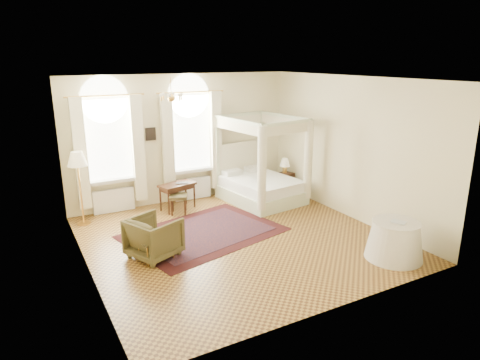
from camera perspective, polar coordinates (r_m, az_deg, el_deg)
The scene contains 18 objects.
ground at distance 9.13m, azimuth -0.35°, elevation -7.83°, with size 6.00×6.00×0.00m, color olive.
room_walls at distance 8.52m, azimuth -0.37°, elevation 4.44°, with size 6.00×6.00×6.00m.
window_left at distance 10.65m, azimuth -16.97°, elevation 3.41°, with size 1.62×0.27×3.29m.
window_right at distance 11.25m, azimuth -6.46°, elevation 4.66°, with size 1.62×0.27×3.29m.
chandelier at distance 9.10m, azimuth -9.15°, elevation 10.90°, with size 0.51×0.45×0.50m.
wall_pictures at distance 11.22m, azimuth -7.25°, elevation 6.70°, with size 2.54×0.03×0.39m.
canopy_bed at distance 11.30m, azimuth 2.88°, elevation -0.32°, with size 1.94×2.27×2.24m.
nightstand at distance 12.09m, azimuth 6.05°, elevation -0.38°, with size 0.40×0.36×0.57m, color #371D0F.
nightstand_lamp at distance 11.99m, azimuth 6.00°, elevation 2.23°, with size 0.28×0.28×0.41m.
writing_desk at distance 10.75m, azimuth -8.38°, elevation -0.99°, with size 0.98×0.68×0.67m.
laptop at distance 10.76m, azimuth -7.76°, elevation -0.34°, with size 0.32×0.21×0.03m, color black.
stool at distance 10.49m, azimuth -8.21°, elevation -2.38°, with size 0.55×0.55×0.48m.
armchair at distance 8.38m, azimuth -11.40°, elevation -7.49°, with size 0.85×0.87×0.79m, color #433A1C.
coffee_table at distance 8.25m, azimuth -11.19°, elevation -7.97°, with size 0.69×0.54×0.42m.
floor_lamp at distance 10.13m, azimuth -20.85°, elevation 2.17°, with size 0.44×0.44×1.69m.
oriental_rug at distance 9.44m, azimuth -4.86°, elevation -7.00°, with size 3.65×2.98×0.01m.
side_table at distance 8.68m, azimuth 19.93°, elevation -7.56°, with size 1.08×1.08×0.74m.
book at distance 8.42m, azimuth 20.17°, elevation -5.48°, with size 0.19×0.26×0.02m, color black.
Camera 1 is at (-3.96, -7.34, 3.71)m, focal length 32.00 mm.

